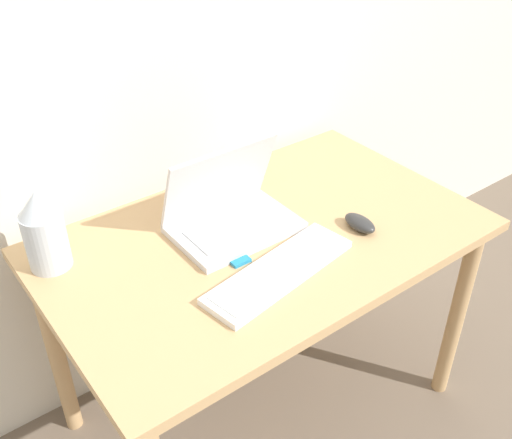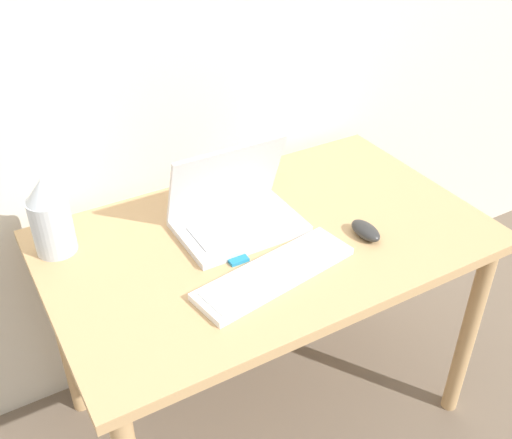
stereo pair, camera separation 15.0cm
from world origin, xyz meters
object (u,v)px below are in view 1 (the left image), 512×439
(laptop, at_px, (229,211))
(mp3_player, at_px, (237,258))
(mouse, at_px, (360,223))
(vase, at_px, (44,230))
(keyboard, at_px, (279,271))

(laptop, xyz_separation_m, mp3_player, (-0.07, -0.13, -0.05))
(mouse, bearing_deg, vase, 154.33)
(laptop, bearing_deg, keyboard, -94.67)
(keyboard, height_order, mp3_player, keyboard)
(keyboard, height_order, vase, vase)
(mouse, relative_size, mp3_player, 1.72)
(laptop, relative_size, mp3_player, 5.54)
(laptop, height_order, mp3_player, laptop)
(mouse, bearing_deg, keyboard, -175.95)
(keyboard, xyz_separation_m, mp3_player, (-0.05, 0.11, -0.01))
(laptop, bearing_deg, mouse, -38.53)
(keyboard, xyz_separation_m, mouse, (0.30, 0.02, 0.01))
(vase, bearing_deg, keyboard, -40.66)
(mouse, height_order, vase, vase)
(mp3_player, bearing_deg, vase, 145.67)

